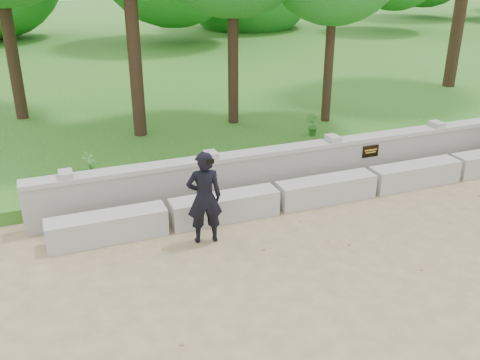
% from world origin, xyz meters
% --- Properties ---
extents(ground, '(80.00, 80.00, 0.00)m').
position_xyz_m(ground, '(0.00, 0.00, 0.00)').
color(ground, tan).
rests_on(ground, ground).
extents(lawn, '(40.00, 22.00, 0.25)m').
position_xyz_m(lawn, '(0.00, 14.00, 0.12)').
color(lawn, '#23601E').
rests_on(lawn, ground).
extents(concrete_bench, '(11.90, 0.45, 0.45)m').
position_xyz_m(concrete_bench, '(0.00, 1.90, 0.22)').
color(concrete_bench, '#ABA9A2').
rests_on(concrete_bench, ground).
extents(parapet_wall, '(12.50, 0.35, 0.90)m').
position_xyz_m(parapet_wall, '(0.00, 2.60, 0.46)').
color(parapet_wall, '#A19F98').
rests_on(parapet_wall, ground).
extents(man_main, '(0.61, 0.55, 1.53)m').
position_xyz_m(man_main, '(-3.55, 1.29, 0.76)').
color(man_main, black).
rests_on(man_main, ground).
extents(shrub_a, '(0.39, 0.39, 0.62)m').
position_xyz_m(shrub_a, '(-5.01, 3.78, 0.56)').
color(shrub_a, '#347327').
rests_on(shrub_a, lawn).
extents(shrub_b, '(0.32, 0.35, 0.51)m').
position_xyz_m(shrub_b, '(0.22, 4.75, 0.51)').
color(shrub_b, '#347327').
rests_on(shrub_b, lawn).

